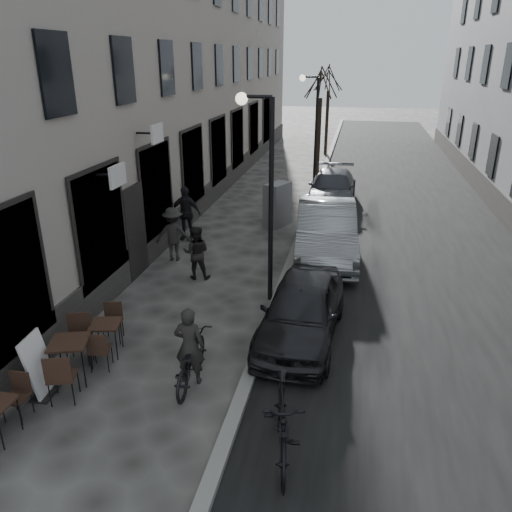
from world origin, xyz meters
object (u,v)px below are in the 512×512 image
(bistro_set_c, at_px, (107,335))
(pedestrian_near, at_px, (196,252))
(sign_board, at_px, (40,370))
(pedestrian_far, at_px, (186,213))
(bicycle, at_px, (190,360))
(streetlamp_far, at_px, (313,120))
(streetlamp_near, at_px, (264,178))
(bistro_set_b, at_px, (71,356))
(tree_far, at_px, (329,77))
(tree_near, at_px, (321,82))
(utility_cabinet, at_px, (277,204))
(moped, at_px, (282,421))
(pedestrian_mid, at_px, (173,234))
(car_near, at_px, (302,310))
(car_far, at_px, (332,188))

(bistro_set_c, relative_size, pedestrian_near, 0.98)
(sign_board, distance_m, pedestrian_far, 8.59)
(bicycle, relative_size, pedestrian_near, 1.20)
(bicycle, xyz_separation_m, pedestrian_far, (-2.72, 7.71, 0.44))
(streetlamp_far, relative_size, bistro_set_c, 3.40)
(streetlamp_near, distance_m, bistro_set_b, 5.75)
(bistro_set_c, bearing_deg, bistro_set_b, -116.97)
(tree_far, bearing_deg, streetlamp_near, -90.20)
(tree_near, xyz_separation_m, utility_cabinet, (-0.70, -8.94, -3.87))
(tree_far, distance_m, bistro_set_c, 24.71)
(bistro_set_c, height_order, moped, moped)
(bistro_set_c, bearing_deg, sign_board, -125.13)
(streetlamp_near, relative_size, sign_board, 4.32)
(bicycle, bearing_deg, moped, 139.47)
(tree_near, relative_size, bistro_set_c, 3.81)
(streetlamp_near, height_order, bistro_set_b, streetlamp_near)
(bistro_set_b, distance_m, pedestrian_mid, 6.25)
(streetlamp_near, xyz_separation_m, tree_near, (0.07, 15.00, 1.50))
(car_near, distance_m, car_far, 11.11)
(pedestrian_far, height_order, moped, pedestrian_far)
(pedestrian_mid, height_order, moped, pedestrian_mid)
(pedestrian_mid, xyz_separation_m, pedestrian_far, (-0.25, 1.87, 0.09))
(pedestrian_near, xyz_separation_m, car_near, (3.25, -2.64, -0.08))
(tree_far, relative_size, car_near, 1.42)
(bistro_set_b, height_order, car_near, car_near)
(sign_board, bearing_deg, pedestrian_near, 73.01)
(pedestrian_far, distance_m, car_near, 7.31)
(pedestrian_near, bearing_deg, tree_near, -106.64)
(bistro_set_c, distance_m, utility_cabinet, 9.49)
(bistro_set_c, distance_m, moped, 4.54)
(pedestrian_far, bearing_deg, bistro_set_c, -80.05)
(tree_far, distance_m, bistro_set_b, 25.68)
(bicycle, distance_m, pedestrian_near, 4.88)
(bistro_set_b, bearing_deg, utility_cabinet, 60.03)
(bistro_set_b, relative_size, bicycle, 0.96)
(streetlamp_far, bearing_deg, moped, -85.74)
(tree_far, height_order, car_near, tree_far)
(bicycle, bearing_deg, bistro_set_c, -18.86)
(pedestrian_far, height_order, car_near, pedestrian_far)
(tree_far, height_order, bicycle, tree_far)
(streetlamp_far, xyz_separation_m, tree_far, (0.07, 9.00, 1.50))
(sign_board, relative_size, car_far, 0.25)
(tree_near, bearing_deg, bistro_set_c, -98.74)
(pedestrian_near, xyz_separation_m, moped, (3.36, -6.21, -0.13))
(streetlamp_near, bearing_deg, streetlamp_far, 90.00)
(bistro_set_c, height_order, bicycle, bicycle)
(sign_board, bearing_deg, utility_cabinet, 71.40)
(streetlamp_far, xyz_separation_m, pedestrian_far, (-3.43, -8.05, -2.24))
(tree_far, relative_size, utility_cabinet, 3.58)
(streetlamp_near, xyz_separation_m, pedestrian_near, (-2.08, 0.91, -2.40))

